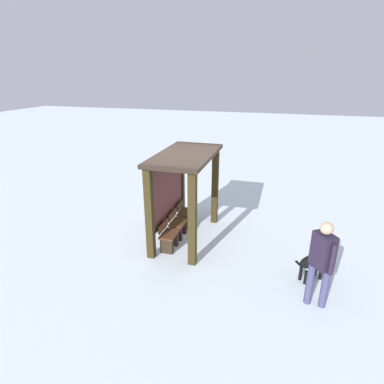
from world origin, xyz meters
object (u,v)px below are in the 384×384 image
bench_center_inside (178,227)px  person_walking (322,258)px  bench_right_inside (185,216)px  bus_shelter (180,179)px  dog (315,261)px  bench_left_inside (169,239)px

bench_center_inside → person_walking: person_walking is taller
bench_right_inside → person_walking: (-2.56, -3.47, 0.76)m
bus_shelter → dog: bearing=-106.3°
bench_left_inside → bus_shelter: bearing=-6.7°
bench_center_inside → person_walking: size_ratio=0.41×
bench_right_inside → person_walking: person_walking is taller
bus_shelter → person_walking: 3.92m
bus_shelter → bench_right_inside: 1.55m
bench_left_inside → person_walking: (-1.16, -3.47, 0.76)m
bench_left_inside → dog: size_ratio=0.90×
bus_shelter → person_walking: bearing=-118.7°
bus_shelter → person_walking: size_ratio=1.49×
bench_left_inside → bench_right_inside: size_ratio=1.00×
bus_shelter → bench_right_inside: bus_shelter is taller
bus_shelter → bench_center_inside: bearing=90.0°
bench_right_inside → dog: bench_right_inside is taller
person_walking → dog: size_ratio=2.21×
bench_right_inside → person_walking: bearing=-126.4°
dog → bench_left_inside: bearing=85.1°
bench_left_inside → bench_right_inside: bench_right_inside is taller
bus_shelter → bench_right_inside: (0.70, 0.08, -1.38)m
bus_shelter → bench_center_inside: bus_shelter is taller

